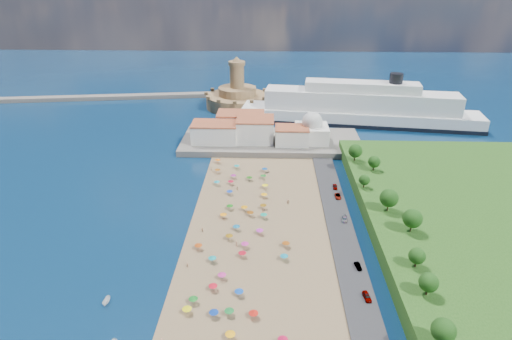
{
  "coord_description": "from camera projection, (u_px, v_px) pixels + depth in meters",
  "views": [
    {
      "loc": [
        9.47,
        -129.78,
        80.41
      ],
      "look_at": [
        4.0,
        25.0,
        8.0
      ],
      "focal_mm": 30.0,
      "sensor_mm": 36.0,
      "label": 1
    }
  ],
  "objects": [
    {
      "name": "jetty",
      "position": [
        234.0,
        120.0,
        249.5
      ],
      "size": [
        18.0,
        70.0,
        2.4
      ],
      "primitive_type": "cube",
      "color": "#59544C",
      "rests_on": "ground"
    },
    {
      "name": "fortress",
      "position": [
        237.0,
        97.0,
        274.34
      ],
      "size": [
        40.0,
        40.0,
        32.4
      ],
      "color": "#A07E50",
      "rests_on": "ground"
    },
    {
      "name": "hillside_trees",
      "position": [
        392.0,
        206.0,
        139.96
      ],
      "size": [
        14.04,
        105.69,
        8.01
      ],
      "color": "#382314",
      "rests_on": "hillside"
    },
    {
      "name": "terrace",
      "position": [
        271.0,
        142.0,
        216.98
      ],
      "size": [
        90.0,
        36.0,
        3.0
      ],
      "primitive_type": "cube",
      "color": "#59544C",
      "rests_on": "ground"
    },
    {
      "name": "beachgoers",
      "position": [
        239.0,
        216.0,
        152.37
      ],
      "size": [
        34.24,
        98.11,
        1.88
      ],
      "color": "tan",
      "rests_on": "beach"
    },
    {
      "name": "waterfront_buildings",
      "position": [
        245.0,
        129.0,
        215.28
      ],
      "size": [
        57.0,
        29.0,
        11.0
      ],
      "color": "silver",
      "rests_on": "terrace"
    },
    {
      "name": "parked_cars",
      "position": [
        345.0,
        222.0,
        147.88
      ],
      "size": [
        2.43,
        68.32,
        1.42
      ],
      "color": "gray",
      "rests_on": "promenade"
    },
    {
      "name": "moored_boats",
      "position": [
        112.0,
        325.0,
        105.94
      ],
      "size": [
        10.24,
        18.4,
        1.56
      ],
      "color": "white",
      "rests_on": "ground"
    },
    {
      "name": "beach_parasols",
      "position": [
        237.0,
        228.0,
        143.3
      ],
      "size": [
        32.08,
        115.95,
        2.2
      ],
      "color": "gray",
      "rests_on": "beach"
    },
    {
      "name": "cruise_ship",
      "position": [
        360.0,
        109.0,
        244.21
      ],
      "size": [
        136.93,
        37.6,
        29.58
      ],
      "color": "black",
      "rests_on": "ground"
    },
    {
      "name": "breakwater",
      "position": [
        97.0,
        98.0,
        293.33
      ],
      "size": [
        199.03,
        34.77,
        2.6
      ],
      "primitive_type": "cube",
      "rotation": [
        0.0,
        0.0,
        0.14
      ],
      "color": "#59544C",
      "rests_on": "ground"
    },
    {
      "name": "domed_building",
      "position": [
        312.0,
        130.0,
        211.36
      ],
      "size": [
        16.0,
        16.0,
        15.0
      ],
      "color": "silver",
      "rests_on": "terrace"
    },
    {
      "name": "ground",
      "position": [
        242.0,
        220.0,
        151.85
      ],
      "size": [
        700.0,
        700.0,
        0.0
      ],
      "primitive_type": "plane",
      "color": "#071938",
      "rests_on": "ground"
    }
  ]
}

